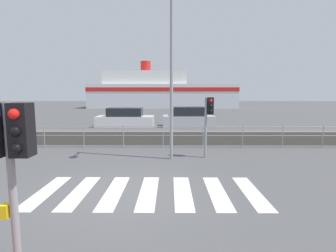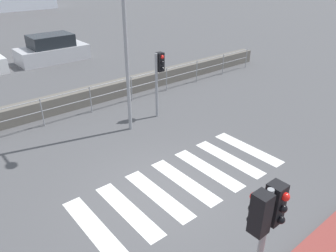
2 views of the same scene
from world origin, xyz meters
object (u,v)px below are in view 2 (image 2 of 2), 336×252
at_px(traffic_light_far, 159,71).
at_px(streetlamp, 127,9).
at_px(parked_car_silver, 52,50).
at_px(traffic_light_near, 266,220).

distance_m(traffic_light_far, streetlamp, 2.73).
distance_m(streetlamp, parked_car_silver, 11.09).
bearing_deg(traffic_light_far, traffic_light_near, -116.77).
xyz_separation_m(traffic_light_near, parked_car_silver, (3.50, 17.15, -1.26)).
bearing_deg(streetlamp, traffic_light_near, -107.43).
relative_size(traffic_light_near, parked_car_silver, 0.62).
bearing_deg(traffic_light_near, traffic_light_far, 63.23).
bearing_deg(parked_car_silver, traffic_light_near, -101.53).
height_order(traffic_light_near, parked_car_silver, traffic_light_near).
height_order(traffic_light_near, traffic_light_far, traffic_light_near).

